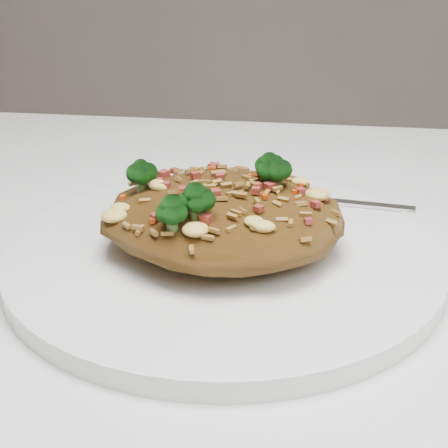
{
  "coord_description": "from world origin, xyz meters",
  "views": [
    {
      "loc": [
        0.05,
        -0.36,
        0.96
      ],
      "look_at": [
        -0.01,
        0.03,
        0.78
      ],
      "focal_mm": 50.0,
      "sensor_mm": 36.0,
      "label": 1
    }
  ],
  "objects_px": {
    "plate": "(224,252)",
    "fork": "(322,200)",
    "fried_rice": "(224,206)",
    "dining_table": "(228,391)"
  },
  "relations": [
    {
      "from": "plate",
      "to": "fork",
      "type": "distance_m",
      "value": 0.11
    },
    {
      "from": "fried_rice",
      "to": "dining_table",
      "type": "bearing_deg",
      "value": -76.01
    },
    {
      "from": "dining_table",
      "to": "plate",
      "type": "bearing_deg",
      "value": 103.32
    },
    {
      "from": "fried_rice",
      "to": "plate",
      "type": "bearing_deg",
      "value": 60.57
    },
    {
      "from": "dining_table",
      "to": "fork",
      "type": "relative_size",
      "value": 7.38
    },
    {
      "from": "fork",
      "to": "dining_table",
      "type": "bearing_deg",
      "value": -111.01
    },
    {
      "from": "plate",
      "to": "dining_table",
      "type": "bearing_deg",
      "value": -76.68
    },
    {
      "from": "dining_table",
      "to": "plate",
      "type": "height_order",
      "value": "plate"
    },
    {
      "from": "plate",
      "to": "fried_rice",
      "type": "bearing_deg",
      "value": -119.43
    },
    {
      "from": "plate",
      "to": "fork",
      "type": "height_order",
      "value": "fork"
    }
  ]
}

